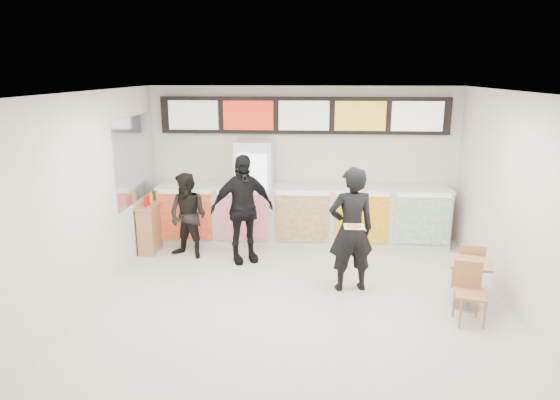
# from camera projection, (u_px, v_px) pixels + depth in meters

# --- Properties ---
(floor) EXTENTS (7.00, 7.00, 0.00)m
(floor) POSITION_uv_depth(u_px,v_px,m) (298.00, 318.00, 6.80)
(floor) COLOR beige
(floor) RESTS_ON ground
(ceiling) EXTENTS (7.00, 7.00, 0.00)m
(ceiling) POSITION_uv_depth(u_px,v_px,m) (301.00, 94.00, 6.05)
(ceiling) COLOR white
(ceiling) RESTS_ON wall_back
(wall_back) EXTENTS (6.00, 0.00, 6.00)m
(wall_back) POSITION_uv_depth(u_px,v_px,m) (303.00, 164.00, 9.81)
(wall_back) COLOR silver
(wall_back) RESTS_ON floor
(wall_left) EXTENTS (0.00, 7.00, 7.00)m
(wall_left) POSITION_uv_depth(u_px,v_px,m) (73.00, 209.00, 6.60)
(wall_left) COLOR silver
(wall_left) RESTS_ON floor
(wall_right) EXTENTS (0.00, 7.00, 7.00)m
(wall_right) POSITION_uv_depth(u_px,v_px,m) (538.00, 216.00, 6.25)
(wall_right) COLOR silver
(wall_right) RESTS_ON floor
(service_counter) EXTENTS (5.56, 0.77, 1.14)m
(service_counter) POSITION_uv_depth(u_px,v_px,m) (303.00, 215.00, 9.65)
(service_counter) COLOR silver
(service_counter) RESTS_ON floor
(menu_board) EXTENTS (5.50, 0.14, 0.70)m
(menu_board) POSITION_uv_depth(u_px,v_px,m) (304.00, 115.00, 9.49)
(menu_board) COLOR black
(menu_board) RESTS_ON wall_back
(drinks_fridge) EXTENTS (0.70, 0.67, 2.00)m
(drinks_fridge) POSITION_uv_depth(u_px,v_px,m) (254.00, 192.00, 9.61)
(drinks_fridge) COLOR white
(drinks_fridge) RESTS_ON floor
(mirror_panel) EXTENTS (0.01, 2.00, 1.50)m
(mirror_panel) POSITION_uv_depth(u_px,v_px,m) (136.00, 159.00, 8.91)
(mirror_panel) COLOR #B2B7BF
(mirror_panel) RESTS_ON wall_left
(customer_main) EXTENTS (0.78, 0.60, 1.92)m
(customer_main) POSITION_uv_depth(u_px,v_px,m) (351.00, 230.00, 7.48)
(customer_main) COLOR black
(customer_main) RESTS_ON floor
(customer_left) EXTENTS (0.91, 0.82, 1.54)m
(customer_left) POSITION_uv_depth(u_px,v_px,m) (188.00, 216.00, 8.86)
(customer_left) COLOR black
(customer_left) RESTS_ON floor
(customer_mid) EXTENTS (1.21, 0.89, 1.91)m
(customer_mid) POSITION_uv_depth(u_px,v_px,m) (242.00, 209.00, 8.63)
(customer_mid) COLOR black
(customer_mid) RESTS_ON floor
(pizza_slice) EXTENTS (0.36, 0.36, 0.02)m
(pizza_slice) POSITION_uv_depth(u_px,v_px,m) (354.00, 226.00, 7.00)
(pizza_slice) COLOR beige
(pizza_slice) RESTS_ON customer_main
(cafe_table) EXTENTS (0.72, 1.44, 0.81)m
(cafe_table) POSITION_uv_depth(u_px,v_px,m) (469.00, 276.00, 7.02)
(cafe_table) COLOR #A9734D
(cafe_table) RESTS_ON floor
(condiment_ledge) EXTENTS (0.32, 0.80, 1.06)m
(condiment_ledge) POSITION_uv_depth(u_px,v_px,m) (151.00, 227.00, 9.30)
(condiment_ledge) COLOR #A9734D
(condiment_ledge) RESTS_ON floor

